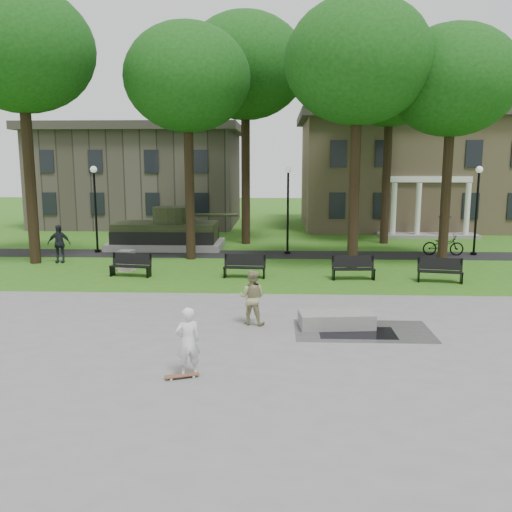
% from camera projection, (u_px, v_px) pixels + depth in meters
% --- Properties ---
extents(ground, '(120.00, 120.00, 0.00)m').
position_uv_depth(ground, '(277.00, 317.00, 17.43)').
color(ground, '#2C5B15').
rests_on(ground, ground).
extents(plaza, '(22.00, 16.00, 0.02)m').
position_uv_depth(plaza, '(276.00, 377.00, 12.51)').
color(plaza, gray).
rests_on(plaza, ground).
extents(footpath, '(44.00, 2.60, 0.01)m').
position_uv_depth(footpath, '(278.00, 255.00, 29.25)').
color(footpath, black).
rests_on(footpath, ground).
extents(building_right, '(17.00, 12.00, 8.60)m').
position_uv_depth(building_right, '(408.00, 170.00, 41.86)').
color(building_right, '#9E8460').
rests_on(building_right, ground).
extents(building_left, '(15.00, 10.00, 7.20)m').
position_uv_depth(building_left, '(142.00, 179.00, 43.38)').
color(building_left, '#4C443D').
rests_on(building_left, ground).
extents(tree_0, '(6.80, 6.80, 12.97)m').
position_uv_depth(tree_0, '(21.00, 51.00, 25.10)').
color(tree_0, black).
rests_on(tree_0, ground).
extents(tree_1, '(6.20, 6.20, 11.63)m').
position_uv_depth(tree_1, '(187.00, 79.00, 26.44)').
color(tree_1, black).
rests_on(tree_1, ground).
extents(tree_2, '(6.60, 6.60, 12.16)m').
position_uv_depth(tree_2, '(358.00, 62.00, 24.07)').
color(tree_2, black).
rests_on(tree_2, ground).
extents(tree_3, '(6.00, 6.00, 11.19)m').
position_uv_depth(tree_3, '(453.00, 82.00, 24.98)').
color(tree_3, black).
rests_on(tree_3, ground).
extents(tree_4, '(7.20, 7.20, 13.50)m').
position_uv_depth(tree_4, '(245.00, 67.00, 31.51)').
color(tree_4, black).
rests_on(tree_4, ground).
extents(tree_5, '(6.40, 6.40, 12.44)m').
position_uv_depth(tree_5, '(390.00, 80.00, 31.76)').
color(tree_5, black).
rests_on(tree_5, ground).
extents(lamp_left, '(0.36, 0.36, 4.73)m').
position_uv_depth(lamp_left, '(95.00, 202.00, 29.50)').
color(lamp_left, black).
rests_on(lamp_left, ground).
extents(lamp_mid, '(0.36, 0.36, 4.73)m').
position_uv_depth(lamp_mid, '(288.00, 203.00, 29.05)').
color(lamp_mid, black).
rests_on(lamp_mid, ground).
extents(lamp_right, '(0.36, 0.36, 4.73)m').
position_uv_depth(lamp_right, '(477.00, 203.00, 28.62)').
color(lamp_right, black).
rests_on(lamp_right, ground).
extents(tank_monument, '(7.45, 3.40, 2.40)m').
position_uv_depth(tank_monument, '(167.00, 233.00, 31.35)').
color(tank_monument, gray).
rests_on(tank_monument, ground).
extents(puddle, '(2.20, 1.20, 0.00)m').
position_uv_depth(puddle, '(357.00, 333.00, 15.73)').
color(puddle, black).
rests_on(puddle, plaza).
extents(concrete_block, '(2.29, 1.22, 0.45)m').
position_uv_depth(concrete_block, '(336.00, 320.00, 16.28)').
color(concrete_block, gray).
rests_on(concrete_block, plaza).
extents(skateboard, '(0.80, 0.46, 0.07)m').
position_uv_depth(skateboard, '(182.00, 377.00, 12.43)').
color(skateboard, brown).
rests_on(skateboard, plaza).
extents(skateboarder, '(0.71, 0.61, 1.63)m').
position_uv_depth(skateboarder, '(188.00, 342.00, 12.45)').
color(skateboarder, silver).
rests_on(skateboarder, plaza).
extents(friend_watching, '(0.94, 0.81, 1.68)m').
position_uv_depth(friend_watching, '(252.00, 297.00, 16.45)').
color(friend_watching, '#969061').
rests_on(friend_watching, plaza).
extents(pedestrian_walker, '(1.16, 0.59, 1.89)m').
position_uv_depth(pedestrian_walker, '(59.00, 244.00, 26.76)').
color(pedestrian_walker, black).
rests_on(pedestrian_walker, ground).
extents(cyclist, '(2.16, 1.24, 2.31)m').
position_uv_depth(cyclist, '(444.00, 238.00, 28.88)').
color(cyclist, black).
rests_on(cyclist, ground).
extents(park_bench_0, '(1.85, 0.79, 1.00)m').
position_uv_depth(park_bench_0, '(131.00, 264.00, 23.64)').
color(park_bench_0, black).
rests_on(park_bench_0, ground).
extents(park_bench_1, '(1.83, 0.64, 1.00)m').
position_uv_depth(park_bench_1, '(245.00, 266.00, 23.36)').
color(park_bench_1, black).
rests_on(park_bench_1, ground).
extents(park_bench_2, '(1.82, 0.63, 1.00)m').
position_uv_depth(park_bench_2, '(353.00, 267.00, 23.00)').
color(park_bench_2, black).
rests_on(park_bench_2, ground).
extents(park_bench_3, '(1.85, 0.82, 1.00)m').
position_uv_depth(park_bench_3, '(440.00, 270.00, 22.46)').
color(park_bench_3, black).
rests_on(park_bench_3, ground).
extents(trash_bin, '(0.78, 0.78, 0.96)m').
position_uv_depth(trash_bin, '(127.00, 261.00, 24.73)').
color(trash_bin, '#B5A795').
rests_on(trash_bin, ground).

